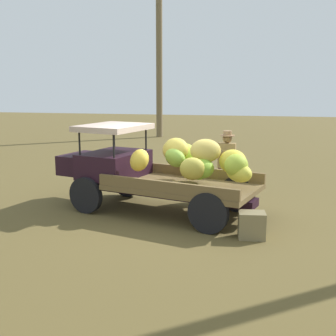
{
  "coord_description": "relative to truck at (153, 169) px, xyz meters",
  "views": [
    {
      "loc": [
        -1.87,
        8.71,
        2.7
      ],
      "look_at": [
        -0.01,
        -0.07,
        0.98
      ],
      "focal_mm": 46.78,
      "sensor_mm": 36.0,
      "label": 1
    }
  ],
  "objects": [
    {
      "name": "ground_plane",
      "position": [
        -0.35,
        0.2,
        -0.91
      ],
      "size": [
        60.0,
        60.0,
        0.0
      ],
      "primitive_type": "plane",
      "color": "brown"
    },
    {
      "name": "wooden_crate",
      "position": [
        -2.14,
        1.33,
        -0.67
      ],
      "size": [
        0.51,
        0.41,
        0.48
      ],
      "primitive_type": "cube",
      "rotation": [
        0.0,
        0.0,
        0.12
      ],
      "color": "olive",
      "rests_on": "ground"
    },
    {
      "name": "truck",
      "position": [
        0.0,
        0.0,
        0.0
      ],
      "size": [
        4.66,
        2.69,
        1.83
      ],
      "rotation": [
        0.0,
        0.0,
        -0.27
      ],
      "color": "black",
      "rests_on": "ground"
    },
    {
      "name": "farmer",
      "position": [
        -1.48,
        -1.21,
        0.02
      ],
      "size": [
        0.53,
        0.47,
        1.64
      ],
      "rotation": [
        0.0,
        0.0,
        1.52
      ],
      "color": "#896656",
      "rests_on": "ground"
    }
  ]
}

